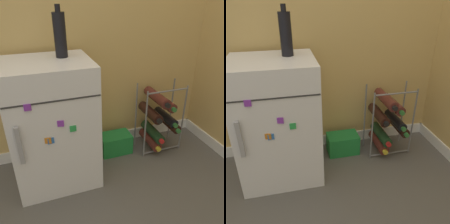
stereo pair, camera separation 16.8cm
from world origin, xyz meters
The scene contains 5 objects.
ground_plane centered at (0.00, 0.00, 0.00)m, with size 14.00×14.00×0.00m, color #56544F.
mini_fridge centered at (-0.34, 0.39, 0.42)m, with size 0.52×0.48×0.83m.
wine_rack centered at (0.48, 0.47, 0.28)m, with size 0.34×0.33×0.56m.
soda_box centered at (0.14, 0.52, 0.08)m, with size 0.25×0.16×0.16m.
fridge_top_bottle centered at (-0.23, 0.45, 0.96)m, with size 0.07×0.07×0.29m.
Camera 2 is at (-0.27, -1.03, 1.18)m, focal length 38.00 mm.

